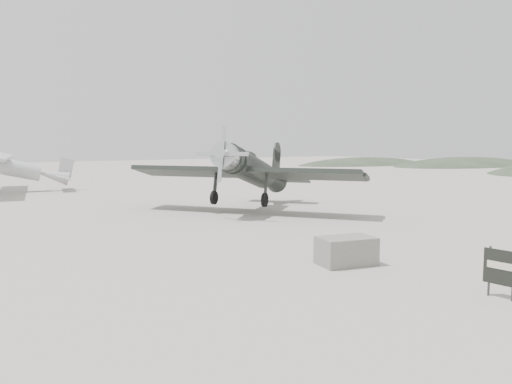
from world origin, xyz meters
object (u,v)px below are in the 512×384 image
equipment_block (346,251)px  sign_board (501,268)px  lowwing_monoplane (252,171)px  highwing_monoplane (4,163)px

equipment_block → sign_board: (0.57, -4.37, 0.30)m
lowwing_monoplane → equipment_block: lowwing_monoplane is taller
equipment_block → sign_board: bearing=-82.6°
highwing_monoplane → sign_board: highwing_monoplane is taller
highwing_monoplane → sign_board: 34.32m
lowwing_monoplane → equipment_block: (-4.69, -11.54, -1.70)m
equipment_block → sign_board: size_ratio=1.38×
highwing_monoplane → equipment_block: bearing=-69.2°
highwing_monoplane → equipment_block: size_ratio=7.39×
lowwing_monoplane → equipment_block: 12.57m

